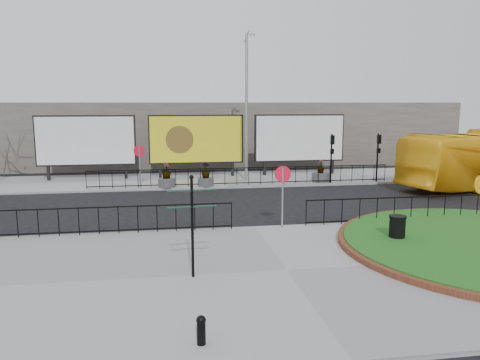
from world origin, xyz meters
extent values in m
plane|color=black|center=(0.00, 0.00, 0.00)|extent=(90.00, 90.00, 0.00)
cube|color=gray|center=(0.00, -5.00, 0.06)|extent=(30.00, 10.00, 0.12)
cube|color=gray|center=(0.00, 12.00, 0.06)|extent=(44.00, 6.00, 0.12)
cylinder|color=gray|center=(-5.00, 9.40, 1.32)|extent=(0.07, 0.07, 2.40)
cylinder|color=red|center=(-5.00, 9.40, 2.27)|extent=(0.64, 0.03, 0.64)
cylinder|color=white|center=(-5.00, 9.42, 2.27)|extent=(0.50, 0.03, 0.50)
cylinder|color=gray|center=(1.00, -0.40, 1.32)|extent=(0.07, 0.07, 2.40)
cylinder|color=red|center=(1.00, -0.40, 2.27)|extent=(0.64, 0.03, 0.64)
cylinder|color=white|center=(1.00, -0.38, 2.27)|extent=(0.50, 0.03, 0.50)
cube|color=black|center=(-10.90, 13.00, 0.62)|extent=(0.18, 0.18, 1.00)
cube|color=black|center=(-6.10, 13.00, 0.62)|extent=(0.18, 0.18, 1.00)
cube|color=black|center=(-8.50, 13.00, 2.62)|extent=(6.20, 0.25, 3.20)
cube|color=white|center=(-8.50, 12.84, 2.62)|extent=(6.00, 0.06, 3.00)
cube|color=black|center=(-3.90, 13.00, 0.62)|extent=(0.18, 0.18, 1.00)
cube|color=black|center=(0.90, 13.00, 0.62)|extent=(0.18, 0.18, 1.00)
cube|color=black|center=(-1.50, 13.00, 2.62)|extent=(6.20, 0.25, 3.20)
cube|color=yellow|center=(-1.50, 12.84, 2.62)|extent=(6.00, 0.06, 3.00)
cube|color=black|center=(3.10, 13.00, 0.62)|extent=(0.18, 0.18, 1.00)
cube|color=black|center=(7.90, 13.00, 0.62)|extent=(0.18, 0.18, 1.00)
cube|color=black|center=(5.50, 13.00, 2.62)|extent=(6.20, 0.25, 3.20)
cube|color=white|center=(5.50, 12.84, 2.62)|extent=(6.00, 0.06, 3.00)
cylinder|color=gray|center=(1.50, 11.00, 4.62)|extent=(0.18, 0.18, 9.00)
cylinder|color=gray|center=(1.50, 11.00, 8.97)|extent=(0.43, 0.10, 0.77)
cube|color=gray|center=(1.85, 11.00, 9.07)|extent=(0.35, 0.15, 0.12)
cylinder|color=black|center=(6.50, 9.40, 1.62)|extent=(0.10, 0.10, 3.00)
cube|color=black|center=(6.50, 9.28, 2.77)|extent=(0.22, 0.18, 0.55)
cube|color=black|center=(6.50, 9.28, 2.07)|extent=(0.20, 0.16, 0.30)
cylinder|color=black|center=(9.50, 9.40, 1.62)|extent=(0.10, 0.10, 3.00)
cube|color=black|center=(9.50, 9.28, 2.77)|extent=(0.22, 0.18, 0.55)
cube|color=black|center=(9.50, 9.28, 2.07)|extent=(0.20, 0.16, 0.30)
cube|color=#6A635D|center=(0.00, 22.00, 2.50)|extent=(40.00, 10.00, 5.00)
cylinder|color=black|center=(-2.77, -5.11, 1.53)|extent=(0.08, 0.08, 2.82)
sphere|color=black|center=(-2.77, -5.11, 2.99)|extent=(0.12, 0.12, 0.12)
cube|color=black|center=(-3.12, -5.11, 2.61)|extent=(0.66, 0.13, 0.03)
cube|color=black|center=(-2.42, -5.05, 2.61)|extent=(0.67, 0.23, 0.03)
cube|color=black|center=(-3.12, -5.15, 2.15)|extent=(0.67, 0.20, 0.03)
cube|color=black|center=(-2.41, -5.10, 2.15)|extent=(0.66, 0.13, 0.03)
cylinder|color=black|center=(-2.81, -8.91, 0.37)|extent=(0.18, 0.18, 0.51)
sphere|color=black|center=(-2.81, -8.91, 0.64)|extent=(0.20, 0.20, 0.20)
cylinder|color=black|center=(4.50, -2.98, 0.58)|extent=(0.56, 0.56, 0.93)
cylinder|color=black|center=(4.50, -2.98, 1.08)|extent=(0.60, 0.60, 0.06)
cylinder|color=#4C4C4F|center=(-3.49, 9.40, 0.38)|extent=(0.99, 0.99, 0.51)
imported|color=#1A4D14|center=(-3.49, 9.40, 1.10)|extent=(0.73, 0.73, 0.93)
cylinder|color=#4C4C4F|center=(-1.20, 9.40, 0.36)|extent=(0.93, 0.93, 0.48)
imported|color=#1A4D14|center=(-1.20, 9.40, 1.08)|extent=(0.70, 0.70, 0.96)
cylinder|color=#4C4C4F|center=(6.00, 9.85, 0.39)|extent=(1.05, 1.05, 0.55)
imported|color=#1A4D14|center=(6.00, 9.85, 1.11)|extent=(0.54, 0.54, 0.88)
camera|label=1|loc=(-3.40, -17.82, 5.02)|focal=35.00mm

